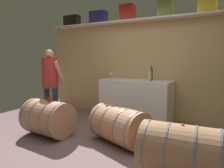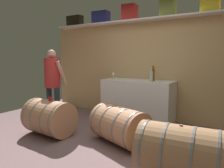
{
  "view_description": "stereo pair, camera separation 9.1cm",
  "coord_description": "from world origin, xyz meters",
  "px_view_note": "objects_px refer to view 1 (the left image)",
  "views": [
    {
      "loc": [
        1.65,
        -2.47,
        1.36
      ],
      "look_at": [
        0.09,
        0.3,
        0.97
      ],
      "focal_mm": 33.78,
      "sensor_mm": 36.0,
      "label": 1
    },
    {
      "loc": [
        1.73,
        -2.43,
        1.36
      ],
      "look_at": [
        0.09,
        0.3,
        0.97
      ],
      "focal_mm": 33.78,
      "sensor_mm": 36.0,
      "label": 2
    }
  ],
  "objects_px": {
    "toolcase_yellow": "(208,6)",
    "winemaker_pouring": "(50,78)",
    "wine_glass": "(111,74)",
    "wine_barrel_flank": "(182,152)",
    "toolcase_black": "(72,21)",
    "tasting_cup": "(49,99)",
    "toolcase_navy": "(98,18)",
    "wine_barrel_far": "(120,125)",
    "toolcase_red": "(128,13)",
    "toolcase_olive": "(166,9)",
    "wine_bottle_clear": "(150,76)",
    "work_cabinet": "(136,100)",
    "wine_bottle_amber": "(151,74)",
    "wine_barrel_near": "(48,118)"
  },
  "relations": [
    {
      "from": "toolcase_navy",
      "to": "wine_barrel_near",
      "type": "xyz_separation_m",
      "value": [
        0.1,
        -1.81,
        -2.02
      ]
    },
    {
      "from": "toolcase_navy",
      "to": "toolcase_olive",
      "type": "bearing_deg",
      "value": -3.69
    },
    {
      "from": "wine_glass",
      "to": "work_cabinet",
      "type": "bearing_deg",
      "value": -1.38
    },
    {
      "from": "toolcase_yellow",
      "to": "wine_glass",
      "type": "xyz_separation_m",
      "value": [
        -1.95,
        -0.21,
        -1.34
      ]
    },
    {
      "from": "toolcase_red",
      "to": "toolcase_olive",
      "type": "bearing_deg",
      "value": -3.61
    },
    {
      "from": "toolcase_black",
      "to": "toolcase_olive",
      "type": "bearing_deg",
      "value": 2.25
    },
    {
      "from": "wine_bottle_clear",
      "to": "winemaker_pouring",
      "type": "height_order",
      "value": "winemaker_pouring"
    },
    {
      "from": "toolcase_olive",
      "to": "wine_bottle_amber",
      "type": "distance_m",
      "value": 1.34
    },
    {
      "from": "wine_barrel_far",
      "to": "winemaker_pouring",
      "type": "relative_size",
      "value": 0.69
    },
    {
      "from": "toolcase_navy",
      "to": "toolcase_yellow",
      "type": "distance_m",
      "value": 2.42
    },
    {
      "from": "toolcase_navy",
      "to": "wine_barrel_flank",
      "type": "height_order",
      "value": "toolcase_navy"
    },
    {
      "from": "wine_barrel_far",
      "to": "wine_barrel_flank",
      "type": "bearing_deg",
      "value": -7.43
    },
    {
      "from": "wine_bottle_clear",
      "to": "wine_barrel_far",
      "type": "bearing_deg",
      "value": -94.49
    },
    {
      "from": "wine_barrel_near",
      "to": "tasting_cup",
      "type": "distance_m",
      "value": 0.34
    },
    {
      "from": "wine_bottle_clear",
      "to": "wine_barrel_flank",
      "type": "xyz_separation_m",
      "value": [
        0.98,
        -1.67,
        -0.7
      ]
    },
    {
      "from": "tasting_cup",
      "to": "winemaker_pouring",
      "type": "distance_m",
      "value": 0.88
    },
    {
      "from": "wine_bottle_clear",
      "to": "toolcase_yellow",
      "type": "bearing_deg",
      "value": 21.47
    },
    {
      "from": "toolcase_yellow",
      "to": "winemaker_pouring",
      "type": "xyz_separation_m",
      "value": [
        -2.85,
        -1.21,
        -1.39
      ]
    },
    {
      "from": "toolcase_navy",
      "to": "work_cabinet",
      "type": "xyz_separation_m",
      "value": [
        1.1,
        -0.22,
        -1.89
      ]
    },
    {
      "from": "wine_glass",
      "to": "wine_barrel_flank",
      "type": "height_order",
      "value": "wine_glass"
    },
    {
      "from": "toolcase_yellow",
      "to": "wine_bottle_clear",
      "type": "height_order",
      "value": "toolcase_yellow"
    },
    {
      "from": "toolcase_black",
      "to": "winemaker_pouring",
      "type": "distance_m",
      "value": 1.88
    },
    {
      "from": "wine_bottle_amber",
      "to": "tasting_cup",
      "type": "xyz_separation_m",
      "value": [
        -1.26,
        -1.66,
        -0.38
      ]
    },
    {
      "from": "wine_barrel_near",
      "to": "tasting_cup",
      "type": "bearing_deg",
      "value": 3.54
    },
    {
      "from": "toolcase_navy",
      "to": "wine_bottle_clear",
      "type": "relative_size",
      "value": 1.42
    },
    {
      "from": "work_cabinet",
      "to": "wine_barrel_far",
      "type": "height_order",
      "value": "work_cabinet"
    },
    {
      "from": "work_cabinet",
      "to": "wine_barrel_near",
      "type": "height_order",
      "value": "work_cabinet"
    },
    {
      "from": "toolcase_yellow",
      "to": "wine_barrel_near",
      "type": "distance_m",
      "value": 3.57
    },
    {
      "from": "toolcase_navy",
      "to": "toolcase_red",
      "type": "height_order",
      "value": "toolcase_red"
    },
    {
      "from": "wine_bottle_amber",
      "to": "wine_barrel_flank",
      "type": "distance_m",
      "value": 2.28
    },
    {
      "from": "wine_glass",
      "to": "toolcase_red",
      "type": "bearing_deg",
      "value": 33.79
    },
    {
      "from": "wine_barrel_far",
      "to": "wine_glass",
      "type": "bearing_deg",
      "value": 144.2
    },
    {
      "from": "wine_barrel_far",
      "to": "tasting_cup",
      "type": "bearing_deg",
      "value": -146.36
    },
    {
      "from": "wine_bottle_clear",
      "to": "winemaker_pouring",
      "type": "distance_m",
      "value": 2.06
    },
    {
      "from": "wine_barrel_near",
      "to": "wine_barrel_far",
      "type": "xyz_separation_m",
      "value": [
        1.27,
        0.31,
        -0.02
      ]
    },
    {
      "from": "toolcase_olive",
      "to": "wine_glass",
      "type": "xyz_separation_m",
      "value": [
        -1.17,
        -0.21,
        -1.36
      ]
    },
    {
      "from": "toolcase_black",
      "to": "tasting_cup",
      "type": "distance_m",
      "value": 2.65
    },
    {
      "from": "toolcase_yellow",
      "to": "wine_barrel_far",
      "type": "relative_size",
      "value": 0.29
    },
    {
      "from": "toolcase_black",
      "to": "winemaker_pouring",
      "type": "xyz_separation_m",
      "value": [
        0.4,
        -1.21,
        -1.38
      ]
    },
    {
      "from": "toolcase_navy",
      "to": "winemaker_pouring",
      "type": "bearing_deg",
      "value": -113.07
    },
    {
      "from": "work_cabinet",
      "to": "wine_barrel_far",
      "type": "distance_m",
      "value": 1.32
    },
    {
      "from": "toolcase_black",
      "to": "toolcase_navy",
      "type": "distance_m",
      "value": 0.82
    },
    {
      "from": "wine_barrel_near",
      "to": "toolcase_red",
      "type": "bearing_deg",
      "value": 73.05
    },
    {
      "from": "toolcase_yellow",
      "to": "wine_bottle_clear",
      "type": "relative_size",
      "value": 1.08
    },
    {
      "from": "toolcase_olive",
      "to": "toolcase_navy",
      "type": "bearing_deg",
      "value": -176.61
    },
    {
      "from": "toolcase_black",
      "to": "wine_glass",
      "type": "bearing_deg",
      "value": -6.82
    },
    {
      "from": "toolcase_navy",
      "to": "wine_barrel_far",
      "type": "height_order",
      "value": "toolcase_navy"
    },
    {
      "from": "toolcase_navy",
      "to": "wine_glass",
      "type": "relative_size",
      "value": 2.84
    },
    {
      "from": "toolcase_olive",
      "to": "work_cabinet",
      "type": "xyz_separation_m",
      "value": [
        -0.54,
        -0.22,
        -1.91
      ]
    },
    {
      "from": "toolcase_olive",
      "to": "toolcase_black",
      "type": "bearing_deg",
      "value": -176.61
    }
  ]
}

